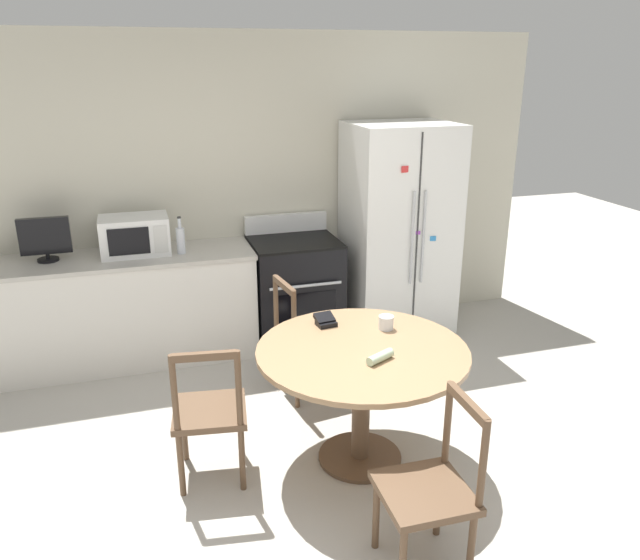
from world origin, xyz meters
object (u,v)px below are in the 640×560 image
Objects in this scene: dining_chair_far at (305,339)px; wallet at (325,321)px; countertop_tv at (45,238)px; dining_chair_left at (210,413)px; microwave at (135,235)px; counter_bottle at (181,240)px; dining_chair_near at (430,490)px; candle_glass at (386,323)px; refrigerator at (398,232)px; oven_range at (295,290)px.

dining_chair_far reaches higher than wallet.
countertop_tv is 0.41× the size of dining_chair_left.
microwave is 1.62m from dining_chair_far.
dining_chair_near is at bearing -71.99° from counter_bottle.
dining_chair_near is 9.50× the size of candle_glass.
refrigerator is 1.88m from counter_bottle.
counter_bottle is (1.00, -0.10, -0.07)m from countertop_tv.
dining_chair_near is (-1.00, -2.69, -0.50)m from refrigerator.
refrigerator is 2.91m from dining_chair_near.
refrigerator reaches higher than oven_range.
countertop_tv is (-0.66, -0.01, 0.03)m from microwave.
counter_bottle is 1.61m from wallet.
dining_chair_left is (0.97, -1.80, -0.65)m from countertop_tv.
wallet is at bearing -128.86° from refrigerator.
refrigerator is at bearing 63.78° from candle_glass.
microwave is 2.24m from candle_glass.
counter_bottle is 2.90m from dining_chair_near.
wallet is at bearing -8.69° from dining_chair_far.
countertop_tv is 0.41× the size of dining_chair_near.
dining_chair_far is (-1.11, -0.88, -0.50)m from refrigerator.
countertop_tv is 2.65× the size of wallet.
dining_chair_left is 6.43× the size of wallet.
refrigerator reaches higher than countertop_tv.
dining_chair_left is at bearing -119.26° from oven_range.
oven_range is at bearing 82.94° from wallet.
microwave is 5.58× the size of candle_glass.
dining_chair_far is at bearing -141.48° from refrigerator.
countertop_tv is at bearing -179.40° from microwave.
refrigerator reaches higher than dining_chair_near.
wallet is (-1.11, -1.38, -0.15)m from refrigerator.
refrigerator reaches higher than wallet.
candle_glass is (0.24, 1.13, 0.36)m from dining_chair_near.
oven_range is 1.20× the size of dining_chair_far.
microwave is 0.36m from counter_bottle.
countertop_tv is 3.92× the size of candle_glass.
candle_glass is at bearing -48.91° from microwave.
counter_bottle is 1.80m from dining_chair_left.
counter_bottle is at bearing 19.36° from dining_chair_near.
wallet is (0.80, 0.31, 0.35)m from dining_chair_left.
oven_range is 1.20× the size of dining_chair_left.
microwave is at bearing 126.54° from wallet.
candle_glass is (0.17, -1.61, 0.33)m from oven_range.
microwave is at bearing 0.60° from countertop_tv.
oven_range is 2.04m from countertop_tv.
countertop_tv is at bearing 178.25° from oven_range.
oven_range is 3.59× the size of counter_bottle.
candle_glass is (1.46, -1.68, -0.25)m from microwave.
refrigerator is 6.22× the size of counter_bottle.
dining_chair_near is at bearing -39.23° from dining_chair_left.
oven_range is (-0.93, 0.05, -0.47)m from refrigerator.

